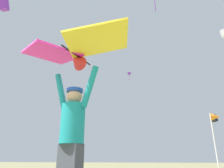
{
  "coord_description": "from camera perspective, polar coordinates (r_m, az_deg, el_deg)",
  "views": [
    {
      "loc": [
        1.81,
        -2.32,
        0.61
      ],
      "look_at": [
        0.37,
        2.19,
        2.34
      ],
      "focal_mm": 33.56,
      "sensor_mm": 36.0,
      "label": 1
    }
  ],
  "objects": [
    {
      "name": "held_stunt_kite",
      "position": [
        3.38,
        -10.35,
        8.96
      ],
      "size": [
        1.99,
        1.19,
        0.42
      ],
      "color": "black"
    },
    {
      "name": "kite_flyer_person",
      "position": [
        3.05,
        -10.87,
        -13.53
      ],
      "size": [
        0.81,
        0.39,
        1.92
      ],
      "color": "#424751",
      "rests_on": "ground"
    },
    {
      "name": "distant_kite_black_far_center",
      "position": [
        29.66,
        26.06,
        -8.39
      ],
      "size": [
        0.85,
        0.83,
        0.95
      ],
      "color": "black"
    },
    {
      "name": "distant_kite_purple_low_left",
      "position": [
        40.79,
        4.73,
        2.62
      ],
      "size": [
        0.91,
        0.95,
        1.74
      ],
      "color": "purple"
    },
    {
      "name": "distant_kite_purple_low_right",
      "position": [
        20.06,
        -27.39,
        18.66
      ],
      "size": [
        0.66,
        0.91,
        1.07
      ],
      "color": "purple"
    },
    {
      "name": "distant_kite_white_mid_left",
      "position": [
        32.84,
        28.12,
        12.09
      ],
      "size": [
        0.78,
        0.64,
        1.08
      ],
      "color": "white"
    },
    {
      "name": "marker_flag",
      "position": [
        7.36,
        26.33,
        -9.16
      ],
      "size": [
        0.3,
        0.24,
        2.01
      ],
      "color": "silver",
      "rests_on": "ground"
    }
  ]
}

